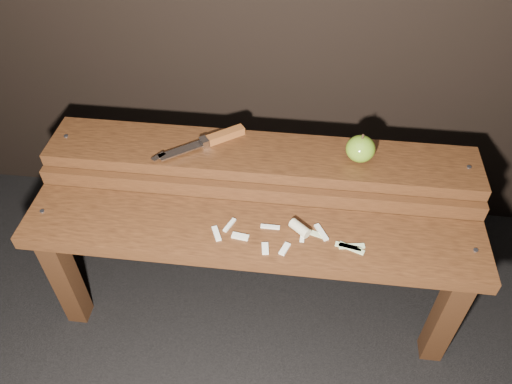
# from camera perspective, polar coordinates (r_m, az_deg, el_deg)

# --- Properties ---
(ground) EXTENTS (60.00, 60.00, 0.00)m
(ground) POSITION_cam_1_polar(r_m,az_deg,el_deg) (1.65, -0.25, -12.66)
(ground) COLOR black
(bench_front_tier) EXTENTS (1.20, 0.20, 0.42)m
(bench_front_tier) POSITION_cam_1_polar(r_m,az_deg,el_deg) (1.33, -0.62, -6.64)
(bench_front_tier) COLOR #311A0C
(bench_front_tier) RESTS_ON ground
(bench_rear_tier) EXTENTS (1.20, 0.21, 0.50)m
(bench_rear_tier) POSITION_cam_1_polar(r_m,az_deg,el_deg) (1.44, 0.50, 1.93)
(bench_rear_tier) COLOR #311A0C
(bench_rear_tier) RESTS_ON ground
(apple) EXTENTS (0.08, 0.08, 0.08)m
(apple) POSITION_cam_1_polar(r_m,az_deg,el_deg) (1.36, 11.86, 4.86)
(apple) COLOR olive
(apple) RESTS_ON bench_rear_tier
(knife) EXTENTS (0.24, 0.18, 0.02)m
(knife) POSITION_cam_1_polar(r_m,az_deg,el_deg) (1.41, -4.81, 6.06)
(knife) COLOR brown
(knife) RESTS_ON bench_rear_tier
(apple_scraps) EXTENTS (0.39, 0.12, 0.03)m
(apple_scraps) POSITION_cam_1_polar(r_m,az_deg,el_deg) (1.27, 4.49, -4.77)
(apple_scraps) COLOR beige
(apple_scraps) RESTS_ON bench_front_tier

